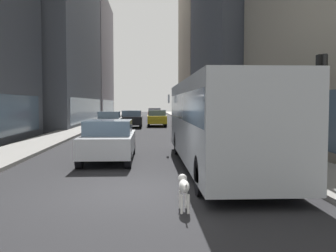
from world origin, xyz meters
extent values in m
plane|color=#232326|center=(0.00, 35.00, 0.00)|extent=(120.00, 120.00, 0.00)
cube|color=gray|center=(-5.70, 35.00, 0.07)|extent=(2.40, 110.00, 0.15)
cube|color=gray|center=(5.70, 35.00, 0.07)|extent=(2.40, 110.00, 0.15)
cube|color=slate|center=(-6.16, 32.33, 1.60)|extent=(0.08, 19.87, 2.40)
cube|color=slate|center=(-11.90, 54.67, 9.62)|extent=(11.36, 19.09, 19.25)
cube|color=slate|center=(-6.24, 54.67, 1.60)|extent=(0.08, 17.18, 2.40)
cube|color=slate|center=(7.41, 7.15, 1.60)|extent=(0.08, 20.08, 2.40)
cube|color=#4C515B|center=(11.90, 29.93, 9.98)|extent=(11.93, 21.63, 19.97)
cube|color=slate|center=(5.95, 29.93, 1.60)|extent=(0.08, 19.47, 2.40)
cube|color=#A0937F|center=(11.90, 52.37, 17.17)|extent=(11.80, 20.96, 34.34)
cube|color=slate|center=(6.02, 52.37, 1.60)|extent=(0.08, 18.87, 2.40)
cube|color=#999EA3|center=(2.80, 3.58, 1.67)|extent=(2.55, 11.50, 2.75)
cube|color=slate|center=(2.80, 3.58, 2.17)|extent=(2.57, 11.04, 0.90)
cube|color=black|center=(2.80, 9.28, 0.55)|extent=(2.55, 0.16, 0.44)
cylinder|color=black|center=(1.67, 7.13, 0.50)|extent=(0.30, 1.00, 1.00)
cylinder|color=black|center=(3.92, 7.13, 0.50)|extent=(0.30, 1.00, 1.00)
cylinder|color=black|center=(1.67, -0.57, 0.50)|extent=(0.30, 1.00, 1.00)
cylinder|color=black|center=(3.92, -0.57, 0.50)|extent=(0.30, 1.00, 1.00)
cube|color=silver|center=(1.34, 8.73, 2.50)|extent=(0.08, 0.24, 0.40)
cube|color=silver|center=(-2.80, 21.58, 0.70)|extent=(1.81, 4.06, 0.75)
cube|color=slate|center=(-2.80, 21.38, 1.35)|extent=(1.66, 1.83, 0.55)
cylinder|color=black|center=(-3.59, 23.20, 0.32)|extent=(0.22, 0.64, 0.64)
cylinder|color=black|center=(-2.01, 23.20, 0.32)|extent=(0.22, 0.64, 0.64)
cylinder|color=black|center=(-3.59, 19.97, 0.32)|extent=(0.22, 0.64, 0.64)
cylinder|color=black|center=(-2.01, 19.97, 0.32)|extent=(0.22, 0.64, 0.64)
cube|color=red|center=(1.20, 43.91, 0.70)|extent=(1.79, 4.66, 0.75)
cube|color=slate|center=(1.20, 43.68, 1.35)|extent=(1.64, 2.10, 0.55)
cylinder|color=black|center=(0.42, 45.83, 0.32)|extent=(0.22, 0.64, 0.64)
cylinder|color=black|center=(1.98, 45.83, 0.32)|extent=(0.22, 0.64, 0.64)
cylinder|color=black|center=(0.42, 42.00, 0.32)|extent=(0.22, 0.64, 0.64)
cylinder|color=black|center=(1.98, 42.00, 0.32)|extent=(0.22, 0.64, 0.64)
cube|color=black|center=(-1.20, 26.34, 0.70)|extent=(1.91, 4.05, 0.75)
cube|color=slate|center=(-1.20, 26.13, 1.35)|extent=(1.75, 1.82, 0.55)
cylinder|color=black|center=(-2.04, 27.95, 0.32)|extent=(0.22, 0.64, 0.64)
cylinder|color=black|center=(-0.36, 27.95, 0.32)|extent=(0.22, 0.64, 0.64)
cylinder|color=black|center=(-2.04, 24.73, 0.32)|extent=(0.22, 0.64, 0.64)
cylinder|color=black|center=(-0.36, 24.73, 0.32)|extent=(0.22, 0.64, 0.64)
cube|color=#B7BABF|center=(-1.20, 5.45, 0.70)|extent=(1.91, 4.75, 0.75)
cube|color=slate|center=(-1.20, 5.21, 1.35)|extent=(1.76, 2.14, 0.55)
cylinder|color=black|center=(-2.05, 7.41, 0.32)|extent=(0.22, 0.64, 0.64)
cylinder|color=black|center=(-0.35, 7.41, 0.32)|extent=(0.22, 0.64, 0.64)
cylinder|color=black|center=(-2.05, 3.49, 0.32)|extent=(0.22, 0.64, 0.64)
cylinder|color=black|center=(-0.35, 3.49, 0.32)|extent=(0.22, 0.64, 0.64)
cube|color=yellow|center=(1.20, 28.69, 0.70)|extent=(1.85, 4.73, 0.75)
cube|color=slate|center=(1.20, 28.46, 1.35)|extent=(1.70, 2.13, 0.55)
cylinder|color=black|center=(0.39, 30.64, 0.32)|extent=(0.22, 0.64, 0.64)
cylinder|color=black|center=(2.01, 30.64, 0.32)|extent=(0.22, 0.64, 0.64)
cylinder|color=black|center=(0.39, 26.74, 0.32)|extent=(0.22, 0.64, 0.64)
cylinder|color=black|center=(2.01, 26.74, 0.32)|extent=(0.22, 0.64, 0.64)
ellipsoid|color=white|center=(1.11, -1.91, 0.53)|extent=(0.22, 0.60, 0.26)
sphere|color=white|center=(1.11, -1.53, 0.62)|extent=(0.20, 0.20, 0.20)
sphere|color=black|center=(1.05, -1.51, 0.64)|extent=(0.07, 0.07, 0.07)
sphere|color=black|center=(1.17, -1.51, 0.64)|extent=(0.07, 0.07, 0.07)
cylinder|color=white|center=(1.11, -2.31, 0.58)|extent=(0.03, 0.16, 0.19)
cylinder|color=white|center=(1.04, -1.70, 0.20)|extent=(0.06, 0.06, 0.40)
cylinder|color=white|center=(1.18, -1.70, 0.20)|extent=(0.06, 0.06, 0.40)
cylinder|color=white|center=(1.04, -2.12, 0.20)|extent=(0.06, 0.06, 0.40)
cylinder|color=white|center=(1.18, -2.12, 0.20)|extent=(0.06, 0.06, 0.40)
sphere|color=black|center=(1.16, -1.81, 0.57)|extent=(0.04, 0.04, 0.04)
sphere|color=black|center=(1.05, -1.99, 0.55)|extent=(0.04, 0.04, 0.04)
sphere|color=black|center=(1.13, -2.09, 0.59)|extent=(0.04, 0.04, 0.04)
cylinder|color=#1E1E2D|center=(5.34, 4.31, 0.57)|extent=(0.28, 0.28, 0.85)
cylinder|color=#26262D|center=(5.34, 4.31, 1.31)|extent=(0.34, 0.34, 0.62)
sphere|color=tan|center=(5.34, 4.31, 1.73)|extent=(0.22, 0.22, 0.22)
cube|color=#59331E|center=(5.56, 4.31, 1.05)|extent=(0.12, 0.24, 0.20)
cylinder|color=#1E1E2D|center=(5.17, 7.77, 0.57)|extent=(0.28, 0.28, 0.85)
cylinder|color=maroon|center=(5.17, 7.77, 1.31)|extent=(0.34, 0.34, 0.62)
sphere|color=tan|center=(5.17, 7.77, 1.73)|extent=(0.22, 0.22, 0.22)
cylinder|color=black|center=(4.90, -0.16, 1.85)|extent=(0.12, 0.12, 3.40)
cube|color=black|center=(4.90, 0.02, 3.20)|extent=(0.24, 0.20, 0.70)
sphere|color=red|center=(4.90, 0.13, 3.42)|extent=(0.11, 0.11, 0.11)
sphere|color=orange|center=(4.90, 0.13, 3.20)|extent=(0.11, 0.11, 0.11)
sphere|color=green|center=(4.90, 0.13, 2.98)|extent=(0.11, 0.11, 0.11)
camera|label=1|loc=(0.36, -9.92, 2.28)|focal=41.20mm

